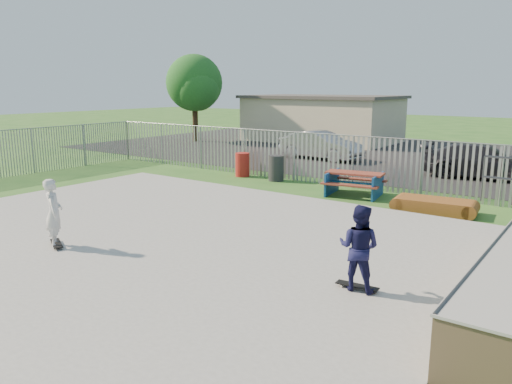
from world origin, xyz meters
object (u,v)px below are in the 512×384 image
Objects in this scene: tree_left at (194,83)px; car_silver at (321,145)px; skater_navy at (359,248)px; picnic_table at (354,184)px; skater_white at (54,213)px; car_dark at (483,161)px; trash_bin_grey at (276,168)px; funbox at (434,206)px; trash_bin_red at (242,165)px.

car_silver is at bearing -12.95° from tree_left.
car_silver is 2.80× the size of skater_navy.
picnic_table is 19.79m from tree_left.
skater_navy is (3.83, -8.03, 0.52)m from picnic_table.
picnic_table is at bearing -71.27° from skater_white.
skater_white is (2.36, -17.05, 0.19)m from car_silver.
car_dark is at bearing -92.65° from car_silver.
picnic_table is 3.91m from trash_bin_grey.
funbox is 0.37× the size of tree_left.
funbox is 2.17× the size of trash_bin_red.
trash_bin_grey is 16.21m from tree_left.
trash_bin_red is 0.17× the size of tree_left.
trash_bin_grey is 0.21× the size of car_dark.
trash_bin_grey is at bearing 120.64° from car_dark.
trash_bin_grey is at bearing 0.03° from trash_bin_red.
tree_left is 27.45m from skater_navy.
car_silver is (-5.34, 7.22, 0.33)m from picnic_table.
trash_bin_red is at bearing 163.46° from funbox.
car_dark is at bearing 32.91° from trash_bin_red.
tree_left is (-16.78, 9.85, 3.61)m from picnic_table.
skater_white reaches higher than trash_bin_grey.
funbox is (3.06, -0.79, -0.22)m from picnic_table.
skater_white reaches higher than funbox.
car_silver is 12.19m from tree_left.
trash_bin_red is 10.90m from skater_white.
tree_left is (-11.44, 2.63, 3.27)m from car_silver.
trash_bin_grey is 0.66× the size of skater_white.
skater_white is at bearing 10.36° from skater_navy.
skater_navy is at bearing -129.61° from skater_white.
skater_navy is (0.90, -14.28, 0.22)m from car_dark.
picnic_table is at bearing -30.42° from tree_left.
funbox is 1.38× the size of skater_white.
tree_left is 3.74× the size of skater_navy.
skater_navy is 1.00× the size of skater_white.
trash_bin_red reaches higher than funbox.
car_dark is 14.31m from skater_navy.
skater_white is at bearing -85.29° from trash_bin_grey.
trash_bin_red is at bearing -178.23° from car_silver.
car_silver is (-8.39, 8.01, 0.55)m from funbox.
skater_navy is at bearing -40.95° from tree_left.
skater_navy is 7.03m from skater_white.
picnic_table is 5.64m from trash_bin_red.
car_dark reaches higher than picnic_table.
funbox is at bearing -10.03° from trash_bin_red.
trash_bin_red is 12.88m from skater_navy.
skater_white reaches higher than car_dark.
picnic_table is 0.45× the size of car_dark.
trash_bin_red is at bearing -47.41° from skater_navy.
car_silver is at bearing 102.98° from trash_bin_grey.
car_silver is 0.75× the size of tree_left.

